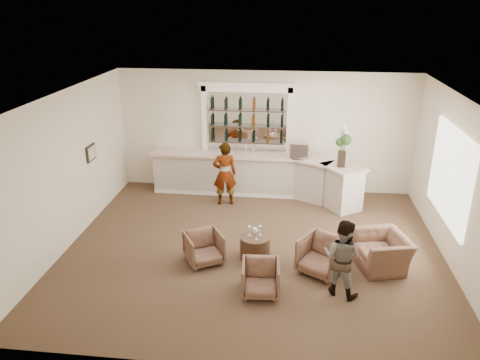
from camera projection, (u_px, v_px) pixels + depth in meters
The scene contains 19 objects.
ground at pixel (253, 249), 10.10m from camera, with size 8.00×8.00×0.00m, color brown.
room_shell at pixel (265, 136), 9.89m from camera, with size 8.04×7.02×3.32m.
bar_counter at pixel (257, 175), 12.68m from camera, with size 5.72×1.80×1.14m.
back_bar_alcove at pixel (247, 119), 12.57m from camera, with size 2.64×0.25×3.00m.
cocktail_table at pixel (255, 247), 9.68m from camera, with size 0.63×0.63×0.50m, color #523523.
sommelier at pixel (225, 174), 12.03m from camera, with size 0.61×0.40×1.68m, color gray.
guest at pixel (342, 258), 8.35m from camera, with size 0.71×0.56×1.47m, color gray.
armchair_left at pixel (204, 248), 9.50m from camera, with size 0.70×0.72×0.65m, color brown.
armchair_center at pixel (261, 278), 8.49m from camera, with size 0.67×0.69×0.63m, color brown.
armchair_right at pixel (322, 255), 9.13m from camera, with size 0.79×0.81×0.74m, color brown.
armchair_far at pixel (382, 251), 9.33m from camera, with size 1.05×0.92×0.69m, color brown.
espresso_machine at pixel (299, 150), 12.24m from camera, with size 0.47×0.39×0.41m, color #AAAAAE.
flower_vase at pixel (343, 144), 11.44m from camera, with size 0.28×0.28×1.06m.
wine_glass_bar_left at pixel (253, 152), 12.42m from camera, with size 0.07×0.07×0.21m, color white, non-canonical shape.
wine_glass_bar_right at pixel (246, 150), 12.56m from camera, with size 0.07×0.07×0.21m, color white, non-canonical shape.
wine_glass_tbl_a at pixel (249, 231), 9.59m from camera, with size 0.07×0.07×0.21m, color white, non-canonical shape.
wine_glass_tbl_b at pixel (260, 230), 9.61m from camera, with size 0.07×0.07×0.21m, color white, non-canonical shape.
wine_glass_tbl_c at pixel (257, 235), 9.42m from camera, with size 0.07×0.07×0.21m, color white, non-canonical shape.
napkin_holder at pixel (255, 231), 9.70m from camera, with size 0.08×0.08×0.12m, color white.
Camera 1 is at (0.73, -8.83, 5.08)m, focal length 35.00 mm.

